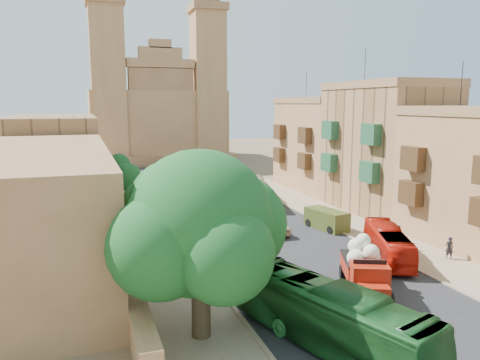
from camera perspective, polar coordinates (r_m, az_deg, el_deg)
ground at (r=25.40m, az=20.25°, el=-18.17°), size 260.00×260.00×0.00m
road_surface at (r=50.80m, az=-1.45°, el=-3.76°), size 14.00×140.00×0.01m
sidewalk_east at (r=54.31m, az=8.17°, el=-3.00°), size 5.00×140.00×0.01m
sidewalk_west at (r=48.91m, az=-12.17°, el=-4.48°), size 5.00×140.00×0.01m
kerb_east at (r=53.24m, az=5.77°, el=-3.14°), size 0.25×140.00×0.12m
kerb_west at (r=49.22m, az=-9.28°, el=-4.24°), size 0.25×140.00×0.12m
townhouse_c at (r=52.40m, az=17.17°, el=3.88°), size 9.00×14.00×17.40m
townhouse_d at (r=64.28m, az=9.82°, el=4.41°), size 9.00×14.00×15.90m
west_wall at (r=38.80m, az=-14.91°, el=-6.85°), size 1.00×40.00×1.80m
west_building_low at (r=36.16m, az=-23.64°, el=-3.11°), size 10.00×28.00×8.40m
west_building_mid at (r=61.69m, az=-21.74°, el=2.61°), size 10.00×22.00×10.00m
church at (r=97.01m, az=-10.13°, el=7.99°), size 28.00×22.50×36.30m
ficus_tree at (r=22.70m, az=-4.70°, el=-5.86°), size 9.40×8.64×9.40m
street_tree_a at (r=30.77m, az=-9.36°, el=-6.47°), size 3.09×3.09×4.75m
street_tree_b at (r=42.36m, az=-12.04°, el=-2.28°), size 3.04×3.04×4.67m
street_tree_c at (r=54.09m, az=-13.56°, el=0.33°), size 3.20×3.20×4.92m
street_tree_d at (r=65.95m, az=-14.53°, el=1.77°), size 3.09×3.09×4.75m
red_truck at (r=30.07m, az=14.99°, el=-10.35°), size 4.28×6.26×3.47m
olive_pickup at (r=44.12m, az=10.51°, el=-4.77°), size 2.78×4.65×1.79m
bus_green_north at (r=23.36m, az=10.89°, el=-16.00°), size 6.14×11.41×3.11m
bus_red_east at (r=36.72m, az=17.58°, el=-7.40°), size 5.28×8.72×2.40m
bus_cream_east at (r=54.02m, az=1.83°, el=-1.38°), size 4.91×10.92×2.96m
car_blue_a at (r=32.19m, az=0.99°, el=-10.22°), size 3.27×4.57×1.45m
car_white_a at (r=44.55m, az=-1.86°, el=-4.77°), size 1.73×4.08×1.31m
car_cream at (r=42.09m, az=3.82°, el=-5.62°), size 2.36×4.81×1.32m
car_dkblue at (r=67.64m, az=-10.27°, el=-0.11°), size 3.24×4.44×1.19m
car_white_b at (r=58.62m, az=0.55°, el=-1.37°), size 2.73×3.97×1.26m
car_blue_b at (r=75.42m, az=-8.15°, el=0.88°), size 1.25×3.48×1.14m
pedestrian_a at (r=38.53m, az=24.15°, el=-7.55°), size 0.71×0.56×1.70m
pedestrian_c at (r=39.51m, az=18.71°, el=-6.62°), size 0.50×1.15×1.95m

